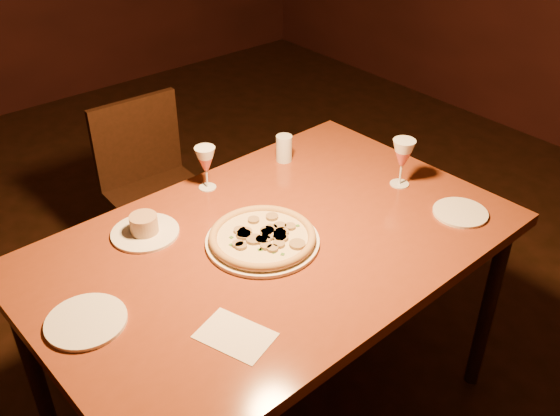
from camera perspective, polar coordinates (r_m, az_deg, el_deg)
dining_table at (r=2.06m, az=-0.65°, el=-4.56°), size 1.59×1.06×0.83m
chair_far at (r=2.99m, az=-11.43°, el=2.09°), size 0.44×0.44×0.89m
pizza_plate at (r=1.99m, az=-1.62°, el=-2.73°), size 0.36×0.36×0.04m
ramekin_saucer at (r=2.07m, az=-12.28°, el=-1.82°), size 0.22×0.22×0.07m
wine_glass_far at (r=2.25m, az=-6.77°, el=3.65°), size 0.07×0.07×0.16m
wine_glass_right at (r=2.29m, az=11.09°, el=4.08°), size 0.08×0.08×0.18m
water_tumbler at (r=2.43m, az=0.38°, el=5.48°), size 0.06×0.06×0.10m
side_plate_left at (r=1.79m, az=-17.31°, el=-9.86°), size 0.22×0.22×0.01m
side_plate_near at (r=2.22m, az=16.16°, el=-0.41°), size 0.19×0.19×0.01m
menu_card at (r=1.69m, az=-4.11°, el=-11.55°), size 0.19×0.23×0.00m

